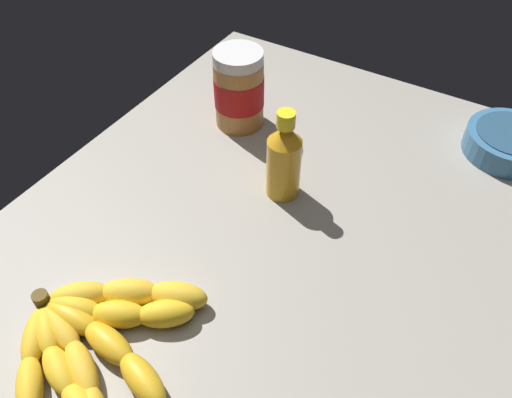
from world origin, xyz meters
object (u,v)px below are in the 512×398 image
Objects in this scene: banana_bunch at (94,340)px; honey_bottle at (284,159)px; small_bowl at (510,142)px; peanut_butter_jar at (239,90)px.

banana_bunch is 1.85× the size of honey_bottle.
small_bowl reaches higher than banana_bunch.
peanut_butter_jar is 19.34cm from honey_bottle.
banana_bunch is at bearing -169.07° from peanut_butter_jar.
honey_bottle reaches higher than banana_bunch.
peanut_butter_jar is 0.96× the size of small_bowl.
peanut_butter_jar is 0.93× the size of honey_bottle.
banana_bunch is at bearing 151.32° from small_bowl.
honey_bottle is (34.92, -6.33, 5.09)cm from banana_bunch.
banana_bunch is 71.67cm from small_bowl.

